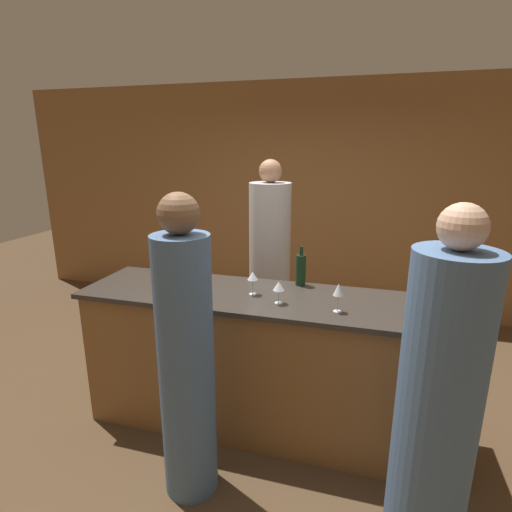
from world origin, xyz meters
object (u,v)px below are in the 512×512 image
Objects in this scene: guest_1 at (436,415)px; wine_bottle_0 at (420,297)px; wine_bottle_1 at (301,269)px; bartender at (269,275)px; guest_0 at (186,362)px.

wine_bottle_0 is (-0.03, 0.72, 0.31)m from guest_1.
wine_bottle_0 reaches higher than wine_bottle_1.
wine_bottle_0 is (1.17, -0.92, 0.25)m from bartender.
guest_1 is at bearing 126.20° from bartender.
wine_bottle_0 is (1.28, 0.62, 0.30)m from guest_0.
guest_0 is 1.31m from guest_1.
guest_0 is 6.13× the size of wine_bottle_1.
bartender reaches higher than wine_bottle_1.
guest_0 is at bearing -154.07° from wine_bottle_0.
guest_1 is at bearing -52.17° from wine_bottle_1.
guest_0 is 6.00× the size of wine_bottle_0.
wine_bottle_1 is (-0.79, 0.33, 0.01)m from wine_bottle_0.
guest_0 is 1.11m from wine_bottle_1.
guest_1 is 0.78m from wine_bottle_0.
bartender is 0.75m from wine_bottle_1.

